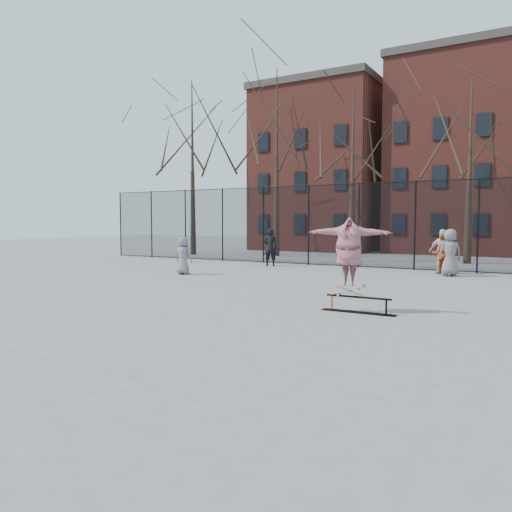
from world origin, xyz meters
The scene contains 12 objects.
ground centered at (0.00, 0.00, 0.00)m, with size 100.00×100.00×0.00m, color slate.
skate_rail centered at (2.52, 1.64, 0.16)m, with size 1.82×0.28×0.40m.
skateboard centered at (2.27, 1.64, 0.45)m, with size 0.77×0.18×0.09m, color #99663D, non-canonical shape.
skater centered at (2.27, 1.64, 1.32)m, with size 2.03×0.55×1.65m, color #6E388D.
bystander_grey centered at (-6.57, 6.29, 0.77)m, with size 0.76×0.49×1.55m, color slate.
bystander_black centered at (-5.36, 11.50, 0.91)m, with size 0.67×0.44×1.82m, color black.
bystander_red centered at (2.55, 12.00, 0.82)m, with size 0.80×0.62×1.64m, color #A1310E.
bystander_white centered at (2.58, 12.00, 0.93)m, with size 1.09×0.45×1.86m, color silver.
bystander_extra centered at (3.00, 11.18, 0.95)m, with size 0.93×0.60×1.89m, color slate.
fence centered at (-0.01, 13.00, 2.05)m, with size 34.03×0.07×4.00m.
tree_row centered at (-0.25, 17.15, 7.36)m, with size 33.66×7.46×10.67m.
rowhouses centered at (0.72, 26.00, 6.06)m, with size 29.00×7.00×13.00m.
Camera 1 is at (6.42, -9.80, 2.19)m, focal length 35.00 mm.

